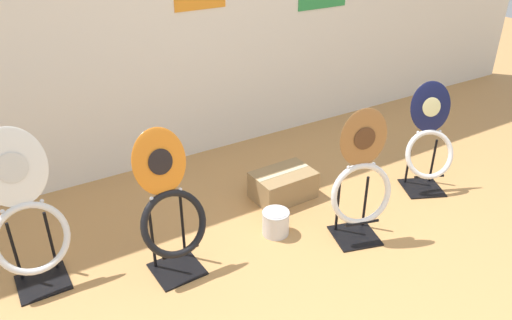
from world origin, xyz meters
TOP-DOWN VIEW (x-y plane):
  - toilet_seat_display_white_plain at (-1.49, 1.51)m, footprint 0.41×0.33m
  - toilet_seat_display_orange_sun at (-0.78, 1.21)m, footprint 0.40×0.32m
  - toilet_seat_display_navy_moon at (1.20, 1.08)m, footprint 0.41×0.38m
  - toilet_seat_display_woodgrain at (0.35, 0.88)m, footprint 0.43×0.35m
  - paint_can at (-0.08, 1.18)m, footprint 0.18×0.18m
  - storage_box at (0.21, 1.53)m, footprint 0.45×0.30m

SIDE VIEW (x-z plane):
  - paint_can at x=-0.08m, z-range 0.00..0.18m
  - storage_box at x=0.21m, z-range 0.00..0.21m
  - toilet_seat_display_navy_moon at x=1.20m, z-range -0.03..0.79m
  - toilet_seat_display_woodgrain at x=0.35m, z-range -0.03..0.86m
  - toilet_seat_display_orange_sun at x=-0.78m, z-range -0.01..0.87m
  - toilet_seat_display_white_plain at x=-1.49m, z-range -0.03..0.90m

